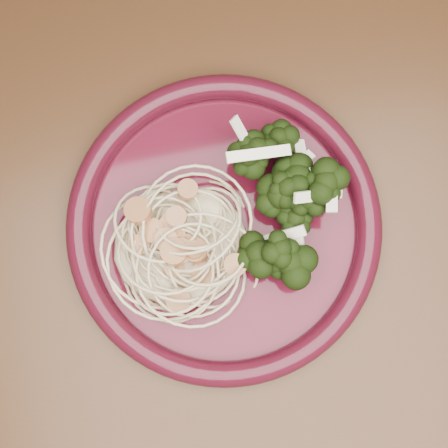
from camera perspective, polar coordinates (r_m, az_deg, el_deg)
dining_table at (r=0.66m, az=6.27°, el=6.19°), size 1.20×0.80×0.75m
dinner_plate at (r=0.53m, az=0.00°, el=-0.17°), size 0.32×0.32×0.02m
spaghetti_pile at (r=0.52m, az=-4.03°, el=-1.92°), size 0.14×0.12×0.03m
scallop_cluster at (r=0.49m, az=-4.28°, el=-1.49°), size 0.13×0.13×0.03m
broccoli_pile at (r=0.51m, az=4.95°, el=2.46°), size 0.10×0.14×0.04m
onion_garnish at (r=0.49m, az=5.23°, el=3.10°), size 0.07×0.09×0.05m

